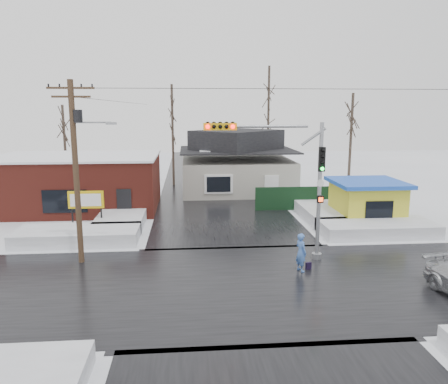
{
  "coord_description": "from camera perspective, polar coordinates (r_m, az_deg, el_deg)",
  "views": [
    {
      "loc": [
        -2.59,
        -18.04,
        7.65
      ],
      "look_at": [
        -0.54,
        6.14,
        3.0
      ],
      "focal_mm": 35.0,
      "sensor_mm": 36.0,
      "label": 1
    }
  ],
  "objects": [
    {
      "name": "tree_far_right",
      "position": [
        40.74,
        16.39,
        9.72
      ],
      "size": [
        3.0,
        3.0,
        9.0
      ],
      "color": "#332821",
      "rests_on": "ground"
    },
    {
      "name": "road_ew",
      "position": [
        19.76,
        3.14,
        -11.91
      ],
      "size": [
        120.0,
        10.0,
        0.02
      ],
      "primitive_type": "cube",
      "color": "black",
      "rests_on": "ground"
    },
    {
      "name": "tree_far_left",
      "position": [
        44.06,
        -6.8,
        11.17
      ],
      "size": [
        3.0,
        3.0,
        10.0
      ],
      "color": "#332821",
      "rests_on": "ground"
    },
    {
      "name": "brick_building",
      "position": [
        35.5,
        -18.48,
        1.25
      ],
      "size": [
        12.2,
        8.2,
        4.12
      ],
      "color": "maroon",
      "rests_on": "ground"
    },
    {
      "name": "marquee_sign",
      "position": [
        28.84,
        -17.58,
        -1.12
      ],
      "size": [
        2.2,
        0.21,
        2.55
      ],
      "color": "black",
      "rests_on": "ground"
    },
    {
      "name": "snowbank_ne",
      "position": [
        28.53,
        19.38,
        -4.5
      ],
      "size": [
        7.0,
        3.0,
        0.8
      ],
      "primitive_type": "cube",
      "color": "white",
      "rests_on": "ground"
    },
    {
      "name": "snowbank_nw",
      "position": [
        26.85,
        -18.54,
        -5.4
      ],
      "size": [
        7.0,
        3.0,
        0.8
      ],
      "primitive_type": "cube",
      "color": "white",
      "rests_on": "ground"
    },
    {
      "name": "kiosk",
      "position": [
        31.15,
        18.11,
        -1.15
      ],
      "size": [
        4.6,
        4.6,
        2.88
      ],
      "color": "gold",
      "rests_on": "ground"
    },
    {
      "name": "shopping_bag",
      "position": [
        21.71,
        10.97,
        -9.5
      ],
      "size": [
        0.3,
        0.2,
        0.35
      ],
      "primitive_type": "cube",
      "rotation": [
        0.0,
        0.0,
        0.33
      ],
      "color": "black",
      "rests_on": "ground"
    },
    {
      "name": "fence",
      "position": [
        33.98,
        10.78,
        -0.8
      ],
      "size": [
        8.0,
        0.12,
        1.8
      ],
      "primitive_type": "cube",
      "color": "black",
      "rests_on": "ground"
    },
    {
      "name": "ground",
      "position": [
        19.76,
        3.14,
        -11.94
      ],
      "size": [
        120.0,
        120.0,
        0.0
      ],
      "primitive_type": "plane",
      "color": "white",
      "rests_on": "ground"
    },
    {
      "name": "snowbank_nside_w",
      "position": [
        31.22,
        -12.84,
        -2.86
      ],
      "size": [
        3.0,
        8.0,
        0.8
      ],
      "primitive_type": "cube",
      "color": "white",
      "rests_on": "ground"
    },
    {
      "name": "snowbank_nside_e",
      "position": [
        32.36,
        12.55,
        -2.36
      ],
      "size": [
        3.0,
        8.0,
        0.8
      ],
      "primitive_type": "cube",
      "color": "white",
      "rests_on": "ground"
    },
    {
      "name": "tree_far_mid",
      "position": [
        46.87,
        5.88,
        13.11
      ],
      "size": [
        3.0,
        3.0,
        12.0
      ],
      "color": "#332821",
      "rests_on": "ground"
    },
    {
      "name": "road_ns",
      "position": [
        19.76,
        3.14,
        -11.91
      ],
      "size": [
        10.0,
        120.0,
        0.02
      ],
      "primitive_type": "cube",
      "color": "black",
      "rests_on": "ground"
    },
    {
      "name": "pedestrian",
      "position": [
        21.19,
        10.02,
        -7.81
      ],
      "size": [
        0.67,
        0.79,
        1.86
      ],
      "primitive_type": "imported",
      "rotation": [
        0.0,
        0.0,
        1.96
      ],
      "color": "#4672C4",
      "rests_on": "ground"
    },
    {
      "name": "traffic_signal",
      "position": [
        21.82,
        8.53,
        2.53
      ],
      "size": [
        6.05,
        0.68,
        7.0
      ],
      "color": "gray",
      "rests_on": "ground"
    },
    {
      "name": "tree_far_west",
      "position": [
        43.58,
        -20.24,
        8.5
      ],
      "size": [
        3.0,
        3.0,
        8.0
      ],
      "color": "#332821",
      "rests_on": "ground"
    },
    {
      "name": "utility_pole",
      "position": [
        22.34,
        -18.68,
        3.76
      ],
      "size": [
        3.15,
        0.44,
        9.0
      ],
      "color": "#382619",
      "rests_on": "ground"
    },
    {
      "name": "house",
      "position": [
        40.61,
        1.7,
        3.73
      ],
      "size": [
        10.4,
        8.4,
        5.76
      ],
      "color": "#ADAA9D",
      "rests_on": "ground"
    }
  ]
}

